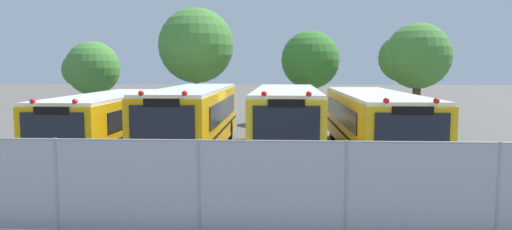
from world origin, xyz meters
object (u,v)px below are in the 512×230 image
Objects in this scene: school_bus_3 at (373,121)px; tree_0 at (90,69)px; tree_2 at (310,59)px; tree_3 at (414,57)px; school_bus_2 at (286,119)px; school_bus_1 at (194,118)px; school_bus_0 at (108,121)px; tree_1 at (198,46)px.

tree_0 is (-15.95, 11.20, 2.02)m from school_bus_3.
tree_3 reaches higher than tree_2.
tree_3 reaches higher than tree_0.
school_bus_2 is 1.63× the size of tree_3.
school_bus_1 is 0.94× the size of school_bus_3.
tree_3 is (11.01, 8.75, 2.62)m from school_bus_1.
tree_2 is at bearing 0.34° from tree_0.
school_bus_0 is 1.40× the size of tree_1.
school_bus_3 is 1.85× the size of tree_3.
school_bus_3 is 19.59m from tree_0.
tree_0 reaches higher than school_bus_3.
school_bus_1 is 1.47× the size of tree_1.
school_bus_1 is 3.73m from school_bus_2.
tree_0 is at bearing -52.08° from school_bus_1.
tree_1 reaches higher than tree_2.
tree_2 reaches higher than school_bus_1.
school_bus_2 is (7.20, -0.08, 0.13)m from school_bus_0.
school_bus_3 is at bearing -179.84° from school_bus_1.
school_bus_3 is 1.92× the size of tree_2.
tree_0 is at bearing -65.46° from school_bus_0.
tree_2 is (8.76, 11.39, 2.66)m from school_bus_0.
tree_2 reaches higher than school_bus_2.
school_bus_0 is at bearing 1.19° from school_bus_1.
school_bus_3 is at bearing -35.08° from tree_0.
school_bus_1 is at bearing -141.51° from tree_3.
tree_1 is 7.02m from tree_2.
school_bus_1 is at bearing -179.33° from school_bus_0.
school_bus_2 is 1.70× the size of tree_2.
school_bus_1 is 1.06× the size of school_bus_2.
school_bus_2 reaches higher than school_bus_0.
school_bus_3 is (7.17, 0.03, -0.08)m from school_bus_1.
tree_0 is at bearing 172.85° from tree_3.
school_bus_0 is 10.64m from school_bus_3.
school_bus_0 is 3.47m from school_bus_1.
tree_2 is at bearing 12.07° from tree_1.
school_bus_1 is 10.51m from tree_1.
school_bus_0 is 1.01× the size of school_bus_2.
school_bus_0 is 17.18m from tree_3.
school_bus_3 is 11.73m from tree_2.
school_bus_1 is at bearing -0.08° from school_bus_3.
school_bus_1 reaches higher than school_bus_2.
tree_0 is 0.89× the size of tree_2.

